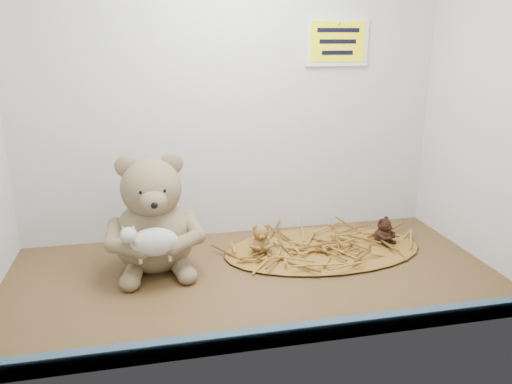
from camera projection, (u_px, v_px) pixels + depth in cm
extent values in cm
cube|color=#443017|center=(255.00, 276.00, 122.43)|extent=(120.00, 60.00, 0.40)
cube|color=silver|center=(232.00, 79.00, 137.17)|extent=(120.00, 0.40, 90.00)
cube|color=silver|center=(495.00, 85.00, 121.33)|extent=(0.40, 60.00, 90.00)
cube|color=#364D67|center=(286.00, 335.00, 95.01)|extent=(119.28, 2.20, 3.60)
ellipsoid|color=brown|center=(323.00, 249.00, 136.85)|extent=(55.02, 31.95, 1.06)
cube|color=#FFF10D|center=(337.00, 41.00, 139.75)|extent=(16.00, 1.20, 11.00)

